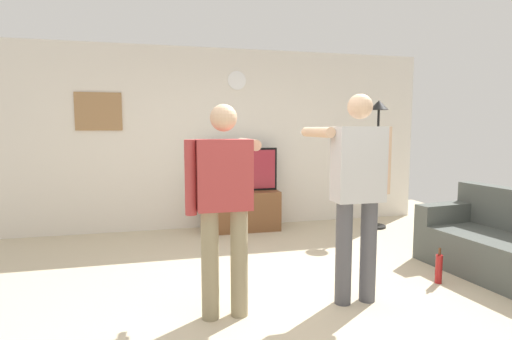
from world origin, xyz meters
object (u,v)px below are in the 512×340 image
at_px(wall_clock, 237,80).
at_px(framed_picture, 99,111).
at_px(person_standing_nearer_lamp, 224,198).
at_px(person_standing_nearer_couch, 357,186).
at_px(floor_lamp, 378,137).
at_px(tv_stand, 241,211).
at_px(beverage_bottle, 439,268).
at_px(television, 240,170).

xyz_separation_m(wall_clock, framed_picture, (-1.98, 0.00, -0.48)).
bearing_deg(person_standing_nearer_lamp, person_standing_nearer_couch, -0.03).
distance_m(framed_picture, person_standing_nearer_couch, 3.89).
relative_size(wall_clock, person_standing_nearer_couch, 0.15).
bearing_deg(person_standing_nearer_couch, floor_lamp, 55.98).
relative_size(tv_stand, beverage_bottle, 3.15).
relative_size(television, person_standing_nearer_lamp, 0.65).
bearing_deg(television, framed_picture, 172.83).
xyz_separation_m(tv_stand, beverage_bottle, (1.47, -2.46, -0.15)).
height_order(television, beverage_bottle, television).
bearing_deg(floor_lamp, person_standing_nearer_couch, -124.02).
height_order(person_standing_nearer_couch, beverage_bottle, person_standing_nearer_couch).
bearing_deg(television, wall_clock, 90.00).
distance_m(television, wall_clock, 1.35).
xyz_separation_m(framed_picture, beverage_bottle, (3.45, -2.76, -1.60)).
bearing_deg(beverage_bottle, person_standing_nearer_lamp, -175.28).
bearing_deg(television, beverage_bottle, -59.63).
xyz_separation_m(floor_lamp, person_standing_nearer_couch, (-1.56, -2.31, -0.35)).
height_order(tv_stand, framed_picture, framed_picture).
relative_size(wall_clock, floor_lamp, 0.14).
distance_m(wall_clock, person_standing_nearer_couch, 3.20).
bearing_deg(framed_picture, television, -7.17).
height_order(floor_lamp, person_standing_nearer_lamp, floor_lamp).
xyz_separation_m(television, beverage_bottle, (1.47, -2.51, -0.76)).
xyz_separation_m(tv_stand, framed_picture, (-1.98, 0.30, 1.45)).
relative_size(wall_clock, beverage_bottle, 0.78).
xyz_separation_m(tv_stand, television, (0.00, 0.05, 0.61)).
bearing_deg(person_standing_nearer_lamp, floor_lamp, 40.46).
bearing_deg(beverage_bottle, floor_lamp, 75.31).
bearing_deg(person_standing_nearer_lamp, wall_clock, 76.90).
bearing_deg(tv_stand, framed_picture, 171.51).
bearing_deg(framed_picture, beverage_bottle, -38.66).
height_order(tv_stand, person_standing_nearer_lamp, person_standing_nearer_lamp).
xyz_separation_m(person_standing_nearer_couch, beverage_bottle, (1.00, 0.18, -0.88)).
bearing_deg(floor_lamp, framed_picture, 171.17).
bearing_deg(person_standing_nearer_lamp, beverage_bottle, 4.72).
bearing_deg(television, tv_stand, -90.00).
bearing_deg(floor_lamp, beverage_bottle, -104.69).
relative_size(framed_picture, beverage_bottle, 1.77).
xyz_separation_m(framed_picture, floor_lamp, (4.01, -0.62, -0.37)).
relative_size(framed_picture, floor_lamp, 0.32).
bearing_deg(framed_picture, wall_clock, -0.14).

